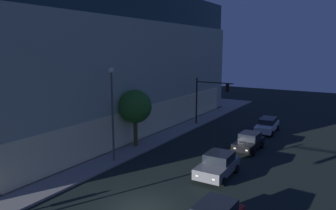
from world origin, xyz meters
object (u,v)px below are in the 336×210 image
object	(u,v)px
traffic_light_far_corner	(208,94)
sidewalk_tree	(135,107)
car_grey	(218,165)
car_black	(249,142)
modern_building	(75,61)
street_lamp_sidewalk	(112,103)
car_white	(267,125)

from	to	relation	value
traffic_light_far_corner	sidewalk_tree	distance (m)	11.30
car_grey	car_black	size ratio (longest dim) A/B	1.06
modern_building	street_lamp_sidewalk	distance (m)	16.11
traffic_light_far_corner	car_black	xyz separation A→B (m)	(-6.21, -6.96, -3.12)
modern_building	sidewalk_tree	world-z (taller)	modern_building
street_lamp_sidewalk	sidewalk_tree	world-z (taller)	street_lamp_sidewalk
traffic_light_far_corner	car_white	bearing A→B (deg)	-81.69
modern_building	traffic_light_far_corner	distance (m)	16.73
modern_building	car_white	bearing A→B (deg)	-70.45
modern_building	sidewalk_tree	bearing A→B (deg)	-109.18
modern_building	car_grey	distance (m)	23.73
sidewalk_tree	car_black	distance (m)	10.94
traffic_light_far_corner	car_black	world-z (taller)	traffic_light_far_corner
modern_building	car_white	world-z (taller)	modern_building
street_lamp_sidewalk	car_grey	bearing A→B (deg)	-77.37
modern_building	sidewalk_tree	distance (m)	13.78
car_grey	car_black	world-z (taller)	car_grey
sidewalk_tree	car_grey	xyz separation A→B (m)	(-2.23, -9.24, -3.05)
street_lamp_sidewalk	car_grey	xyz separation A→B (m)	(1.86, -8.32, -4.12)
car_grey	modern_building	bearing A→B (deg)	73.15
traffic_light_far_corner	car_white	size ratio (longest dim) A/B	1.15
car_black	car_white	xyz separation A→B (m)	(7.20, 0.20, 0.02)
modern_building	car_black	distance (m)	22.89
traffic_light_far_corner	car_black	bearing A→B (deg)	-131.74
car_grey	car_white	bearing A→B (deg)	0.54
car_white	street_lamp_sidewalk	bearing A→B (deg)	153.10
car_white	modern_building	bearing A→B (deg)	109.55
car_black	car_white	size ratio (longest dim) A/B	0.86
car_grey	street_lamp_sidewalk	bearing A→B (deg)	102.63
traffic_light_far_corner	car_grey	size ratio (longest dim) A/B	1.27
traffic_light_far_corner	sidewalk_tree	size ratio (longest dim) A/B	1.05
sidewalk_tree	car_black	bearing A→B (deg)	-62.53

